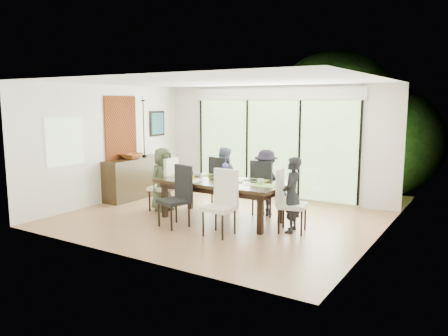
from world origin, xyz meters
The scene contains 62 objects.
floor centered at (0.00, 0.00, -0.01)m, with size 6.00×5.00×0.01m, color brown.
ceiling centered at (0.00, 0.00, 2.71)m, with size 6.00×5.00×0.01m, color white.
wall_back centered at (0.00, 2.51, 1.35)m, with size 6.00×0.02×2.70m, color white.
wall_front centered at (0.00, -2.51, 1.35)m, with size 6.00×0.02×2.70m, color beige.
wall_left centered at (-3.01, 0.00, 1.35)m, with size 0.02×5.00×2.70m, color silver.
wall_right centered at (3.01, 0.00, 1.35)m, with size 0.02×5.00×2.70m, color silver.
glass_doors centered at (0.00, 2.47, 1.20)m, with size 4.20×0.02×2.30m, color #598C3F.
blinds_header centered at (0.00, 2.46, 2.50)m, with size 4.40×0.06×0.28m, color white.
mullion_a centered at (-2.10, 2.46, 1.20)m, with size 0.05×0.04×2.30m, color black.
mullion_b centered at (-0.70, 2.46, 1.20)m, with size 0.05×0.04×2.30m, color black.
mullion_c centered at (0.70, 2.46, 1.20)m, with size 0.05×0.04×2.30m, color black.
mullion_d centered at (2.10, 2.46, 1.20)m, with size 0.05×0.04×2.30m, color black.
side_window centered at (-2.97, -1.20, 1.50)m, with size 0.02×0.90×1.00m, color #8CAD7F.
deck centered at (0.00, 3.40, -0.05)m, with size 6.00×1.80×0.10m, color brown.
rail_top centered at (0.00, 4.20, 0.55)m, with size 6.00×0.08×0.06m, color brown.
foliage_left centered at (-1.80, 5.20, 1.44)m, with size 3.20×3.20×3.20m, color #14380F.
foliage_mid centered at (0.40, 5.80, 1.80)m, with size 4.00×4.00×4.00m, color #14380F.
foliage_right centered at (2.20, 5.00, 1.26)m, with size 2.80×2.80×2.80m, color #14380F.
foliage_far centered at (-0.60, 6.50, 1.62)m, with size 3.60×3.60×3.60m, color #14380F.
table_top centered at (0.10, 0.00, 0.76)m, with size 2.52×1.16×0.06m, color black.
table_apron centered at (0.10, 0.00, 0.66)m, with size 2.31×0.95×0.11m, color black.
table_leg_fl centered at (-0.98, -0.43, 0.36)m, with size 0.09×0.09×0.72m, color black.
table_leg_fr centered at (1.18, -0.43, 0.36)m, with size 0.09×0.09×0.72m, color black.
table_leg_bl centered at (-0.98, 0.43, 0.36)m, with size 0.09×0.09×0.72m, color black.
table_leg_br centered at (1.18, 0.43, 0.36)m, with size 0.09×0.09×0.72m, color black.
chair_left_end centered at (-1.40, 0.00, 0.58)m, with size 0.48×0.48×1.16m, color white, non-canonical shape.
chair_right_end centered at (1.60, 0.00, 0.58)m, with size 0.48×0.48×1.16m, color silver, non-canonical shape.
chair_far_left centered at (-0.35, 0.85, 0.58)m, with size 0.48×0.48×1.16m, color black, non-canonical shape.
chair_far_right centered at (0.65, 0.85, 0.58)m, with size 0.48×0.48×1.16m, color black, non-canonical shape.
chair_near_left centered at (-0.40, -0.87, 0.58)m, with size 0.48×0.48×1.16m, color black, non-canonical shape.
chair_near_right centered at (0.60, -0.87, 0.58)m, with size 0.48×0.48×1.16m, color white, non-canonical shape.
person_left_end centered at (-1.38, 0.00, 0.68)m, with size 0.63×0.40×1.35m, color #414C33.
person_right_end centered at (1.58, 0.00, 0.68)m, with size 0.63×0.40×1.35m, color black.
person_far_left centered at (-0.35, 0.83, 0.68)m, with size 0.63×0.40×1.35m, color #7587A9.
person_far_right centered at (0.65, 0.83, 0.68)m, with size 0.63×0.40×1.35m, color black.
placemat_left centered at (-0.85, 0.00, 0.79)m, with size 0.46×0.34×0.01m, color #A2BC43.
placemat_right centered at (1.05, 0.00, 0.79)m, with size 0.46×0.34×0.01m, color #78B13F.
placemat_far_l centered at (-0.35, 0.40, 0.79)m, with size 0.46×0.34×0.01m, color #81A83C.
placemat_far_r centered at (0.65, 0.40, 0.79)m, with size 0.46×0.34×0.01m, color #7CA73B.
placemat_paper centered at (-0.45, -0.30, 0.79)m, with size 0.46×0.34×0.01m, color white.
tablet_far_l centered at (-0.25, 0.35, 0.80)m, with size 0.27×0.19×0.01m, color black.
tablet_far_r centered at (0.60, 0.35, 0.80)m, with size 0.25×0.18×0.01m, color black.
papers centered at (0.80, -0.05, 0.79)m, with size 0.32×0.23×0.00m, color white.
platter_base centered at (-0.45, -0.30, 0.81)m, with size 0.27×0.27×0.03m, color white.
platter_snacks centered at (-0.45, -0.30, 0.83)m, with size 0.21×0.21×0.01m, color orange.
vase centered at (0.15, 0.05, 0.85)m, with size 0.08×0.08×0.13m, color silver.
hyacinth_stems centered at (0.15, 0.05, 0.98)m, with size 0.04×0.04×0.17m, color #337226.
hyacinth_blooms centered at (0.15, 0.05, 1.08)m, with size 0.12×0.12×0.12m, color #5454D2.
laptop centered at (-0.75, -0.10, 0.80)m, with size 0.35×0.22×0.03m, color silver.
cup_a centered at (-0.60, 0.15, 0.84)m, with size 0.13×0.13×0.10m, color white.
cup_b centered at (0.25, -0.10, 0.84)m, with size 0.11×0.11×0.10m, color white.
cup_c centered at (0.90, 0.10, 0.84)m, with size 0.13×0.13×0.10m, color white.
book centered at (0.35, 0.05, 0.80)m, with size 0.17×0.24×0.02m, color white.
sideboard centered at (-2.76, 0.60, 0.49)m, with size 0.49×1.73×0.97m, color black.
bowl centered at (-2.76, 0.50, 1.03)m, with size 0.51×0.51×0.13m, color brown.
candlestick_base centered at (-2.76, 0.95, 0.99)m, with size 0.11×0.11×0.04m, color black.
candlestick_shaft centered at (-2.76, 0.95, 1.67)m, with size 0.03×0.03×1.35m, color black.
candlestick_pan centered at (-2.76, 0.95, 2.34)m, with size 0.11×0.11×0.03m, color black.
candle centered at (-2.76, 0.95, 2.41)m, with size 0.04×0.04×0.11m, color silver.
tapestry centered at (-2.97, 0.40, 1.70)m, with size 0.02×1.00×1.50m, color #8D3614.
art_frame centered at (-2.97, 1.70, 1.75)m, with size 0.03×0.55×0.65m, color black.
art_canvas centered at (-2.95, 1.70, 1.75)m, with size 0.01×0.45×0.55m, color #1C4E5B.
Camera 1 is at (4.58, -7.08, 2.32)m, focal length 35.00 mm.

